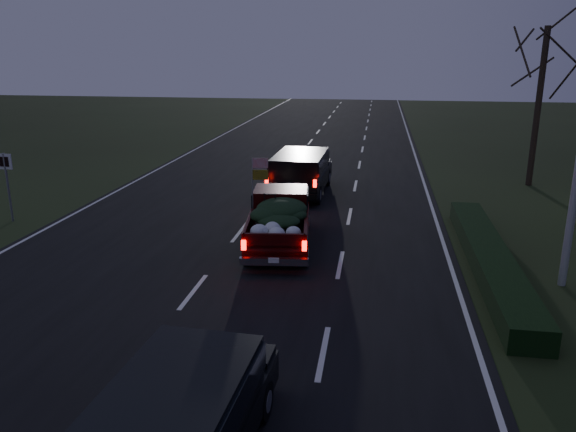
% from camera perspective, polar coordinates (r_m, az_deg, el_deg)
% --- Properties ---
extents(ground, '(120.00, 120.00, 0.00)m').
position_cam_1_polar(ground, '(14.76, -9.59, -7.64)').
color(ground, black).
rests_on(ground, ground).
extents(road_asphalt, '(14.00, 120.00, 0.02)m').
position_cam_1_polar(road_asphalt, '(14.75, -9.59, -7.60)').
color(road_asphalt, black).
rests_on(road_asphalt, ground).
extents(hedge_row, '(1.00, 10.00, 0.60)m').
position_cam_1_polar(hedge_row, '(17.04, 19.74, -3.99)').
color(hedge_row, black).
rests_on(hedge_row, ground).
extents(route_sign, '(0.55, 0.08, 2.50)m').
position_cam_1_polar(route_sign, '(22.40, -26.68, 3.60)').
color(route_sign, gray).
rests_on(route_sign, ground).
extents(bare_tree_far, '(3.60, 3.60, 7.00)m').
position_cam_1_polar(bare_tree_far, '(27.64, 24.47, 13.50)').
color(bare_tree_far, black).
rests_on(bare_tree_far, ground).
extents(pickup_truck, '(2.36, 4.97, 2.51)m').
position_cam_1_polar(pickup_truck, '(17.64, -0.88, -0.11)').
color(pickup_truck, '#340707').
rests_on(pickup_truck, ground).
extents(lead_suv, '(2.24, 5.13, 1.46)m').
position_cam_1_polar(lead_suv, '(24.05, 1.28, 4.78)').
color(lead_suv, black).
rests_on(lead_suv, ground).
extents(rear_suv, '(2.14, 4.56, 1.29)m').
position_cam_1_polar(rear_suv, '(8.54, -11.24, -19.70)').
color(rear_suv, black).
rests_on(rear_suv, ground).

